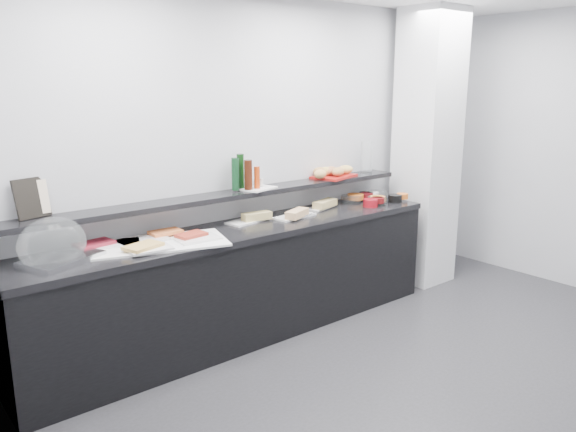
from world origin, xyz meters
TOP-DOWN VIEW (x-y plane):
  - ground at (0.00, 0.00)m, footprint 5.00×5.00m
  - back_wall at (0.00, 2.00)m, footprint 5.00×0.02m
  - column at (1.50, 1.65)m, footprint 0.50×0.50m
  - buffet_cabinet at (-0.70, 1.70)m, footprint 3.60×0.60m
  - counter_top at (-0.70, 1.70)m, footprint 3.62×0.62m
  - wall_shelf at (-0.70, 1.88)m, footprint 3.60×0.25m
  - cloche_base at (-2.09, 1.70)m, footprint 0.54×0.46m
  - cloche_dome at (-2.13, 1.71)m, footprint 0.45×0.32m
  - linen_runner at (-1.46, 1.69)m, footprint 1.08×0.74m
  - platter_meat_a at (-1.67, 1.82)m, footprint 0.36×0.30m
  - food_meat_a at (-1.82, 1.85)m, footprint 0.26×0.19m
  - platter_salmon at (-1.50, 1.79)m, footprint 0.36×0.25m
  - food_salmon at (-1.30, 1.82)m, footprint 0.23×0.15m
  - platter_cheese at (-1.56, 1.56)m, footprint 0.30×0.22m
  - food_cheese at (-1.59, 1.58)m, footprint 0.28×0.22m
  - platter_meat_b at (-1.18, 1.57)m, footprint 0.32×0.23m
  - food_meat_b at (-1.20, 1.63)m, footprint 0.23×0.16m
  - sandwich_plate_left at (-0.55, 1.83)m, footprint 0.42×0.24m
  - sandwich_food_left at (-0.50, 1.79)m, footprint 0.25×0.13m
  - tongs_left at (-0.41, 1.74)m, footprint 0.16×0.04m
  - sandwich_plate_mid at (-0.17, 1.71)m, footprint 0.40×0.21m
  - sandwich_food_mid at (-0.19, 1.65)m, footprint 0.27×0.19m
  - tongs_mid at (-0.05, 1.65)m, footprint 0.16×0.04m
  - sandwich_plate_right at (0.22, 1.82)m, footprint 0.33×0.22m
  - sandwich_food_right at (0.26, 1.79)m, footprint 0.29×0.17m
  - tongs_right at (0.15, 1.72)m, footprint 0.14×0.10m
  - bowl_glass_fruit at (0.61, 1.81)m, footprint 0.24×0.24m
  - fill_glass_fruit at (0.69, 1.83)m, footprint 0.18×0.18m
  - bowl_black_jam at (0.84, 1.84)m, footprint 0.17×0.17m
  - fill_black_jam at (0.82, 1.81)m, footprint 0.15×0.15m
  - bowl_glass_cream at (0.96, 1.80)m, footprint 0.25×0.25m
  - fill_glass_cream at (0.89, 1.81)m, footprint 0.16×0.16m
  - bowl_red_jam at (0.63, 1.58)m, footprint 0.17×0.17m
  - fill_red_jam at (0.73, 1.59)m, footprint 0.14×0.14m
  - bowl_glass_salmon at (0.76, 1.62)m, footprint 0.23×0.23m
  - fill_glass_salmon at (0.78, 1.63)m, footprint 0.17×0.17m
  - bowl_black_fruit at (0.96, 1.58)m, footprint 0.14×0.14m
  - fill_black_fruit at (1.06, 1.57)m, footprint 0.13×0.13m
  - framed_print at (-2.16, 1.96)m, footprint 0.23×0.13m
  - print_art at (-2.14, 1.97)m, footprint 0.19×0.06m
  - condiment_tray at (-0.43, 1.85)m, footprint 0.33×0.25m
  - bottle_green_a at (-0.64, 1.89)m, footprint 0.06×0.06m
  - bottle_brown at (-0.55, 1.84)m, footprint 0.07×0.07m
  - bottle_green_b at (-0.55, 1.93)m, footprint 0.06×0.06m
  - bottle_hot at (-0.46, 1.83)m, footprint 0.06×0.06m
  - shaker_salt at (-0.38, 1.88)m, footprint 0.04×0.04m
  - shaker_pepper at (-0.44, 1.87)m, footprint 0.04×0.04m
  - bread_tray at (0.46, 1.89)m, footprint 0.47×0.38m
  - bread_roll_nw at (0.38, 1.92)m, footprint 0.14×0.12m
  - bread_roll_n at (0.33, 1.94)m, footprint 0.15×0.13m
  - bread_roll_ne at (0.43, 1.91)m, footprint 0.16×0.12m
  - bread_roll_sw at (0.23, 1.83)m, footprint 0.13×0.09m
  - bread_roll_se at (0.45, 1.83)m, footprint 0.18×0.14m
  - bread_roll_mide at (0.59, 1.88)m, footprint 0.17×0.15m
  - carafe at (0.89, 1.89)m, footprint 0.12×0.12m

SIDE VIEW (x-z plane):
  - ground at x=0.00m, z-range 0.00..0.00m
  - buffet_cabinet at x=-0.70m, z-range 0.00..0.85m
  - counter_top at x=-0.70m, z-range 0.85..0.90m
  - linen_runner at x=-1.46m, z-range 0.90..0.91m
  - sandwich_plate_left at x=-0.55m, z-range 0.90..0.91m
  - sandwich_plate_mid at x=-0.17m, z-range 0.90..0.91m
  - sandwich_plate_right at x=0.22m, z-range 0.90..0.91m
  - tongs_left at x=-0.41m, z-range 0.92..0.92m
  - tongs_mid at x=-0.05m, z-range 0.92..0.92m
  - tongs_right at x=0.15m, z-range 0.92..0.92m
  - cloche_base at x=-2.09m, z-range 0.90..0.94m
  - platter_meat_a at x=-1.67m, z-range 0.92..0.93m
  - platter_salmon at x=-1.50m, z-range 0.92..0.93m
  - platter_cheese at x=-1.56m, z-range 0.92..0.93m
  - platter_meat_b at x=-1.18m, z-range 0.92..0.93m
  - bowl_glass_fruit at x=0.61m, z-range 0.90..0.97m
  - bowl_black_jam at x=0.84m, z-range 0.90..0.97m
  - bowl_glass_cream at x=0.96m, z-range 0.90..0.97m
  - bowl_red_jam at x=0.63m, z-range 0.90..0.97m
  - bowl_glass_salmon at x=0.76m, z-range 0.90..0.97m
  - bowl_black_fruit at x=0.96m, z-range 0.90..0.97m
  - food_meat_a at x=-1.82m, z-range 0.93..0.95m
  - food_salmon at x=-1.30m, z-range 0.93..0.95m
  - food_cheese at x=-1.59m, z-range 0.93..0.95m
  - food_meat_b at x=-1.20m, z-range 0.93..0.95m
  - sandwich_food_left at x=-0.50m, z-range 0.91..0.97m
  - sandwich_food_mid at x=-0.19m, z-range 0.91..0.97m
  - sandwich_food_right at x=0.26m, z-range 0.91..0.97m
  - fill_glass_fruit at x=0.69m, z-range 0.92..0.97m
  - fill_black_jam at x=0.82m, z-range 0.92..0.97m
  - fill_glass_cream at x=0.89m, z-range 0.92..0.97m
  - fill_red_jam at x=0.73m, z-range 0.92..0.97m
  - fill_glass_salmon at x=0.78m, z-range 0.92..0.97m
  - fill_black_fruit at x=1.06m, z-range 0.92..0.97m
  - cloche_dome at x=-2.13m, z-range 0.86..1.20m
  - wall_shelf at x=-0.70m, z-range 1.11..1.15m
  - condiment_tray at x=-0.43m, z-range 1.15..1.16m
  - bread_tray at x=0.46m, z-range 1.15..1.17m
  - shaker_salt at x=-0.38m, z-range 1.16..1.23m
  - shaker_pepper at x=-0.44m, z-range 1.16..1.23m
  - bread_roll_nw at x=0.38m, z-range 1.17..1.25m
  - bread_roll_n at x=0.33m, z-range 1.17..1.25m
  - bread_roll_ne at x=0.43m, z-range 1.17..1.25m
  - bread_roll_sw at x=0.23m, z-range 1.17..1.25m
  - bread_roll_se at x=0.45m, z-range 1.17..1.25m
  - bread_roll_mide at x=0.59m, z-range 1.17..1.25m
  - bottle_hot at x=-0.46m, z-range 1.16..1.34m
  - framed_print at x=-2.16m, z-range 1.15..1.41m
  - print_art at x=-2.14m, z-range 1.17..1.39m
  - bottle_brown at x=-0.55m, z-range 1.16..1.40m
  - bottle_green_a at x=-0.64m, z-range 1.16..1.42m
  - carafe at x=0.89m, z-range 1.15..1.45m
  - bottle_green_b at x=-0.55m, z-range 1.16..1.44m
  - back_wall at x=0.00m, z-range 0.00..2.70m
  - column at x=1.50m, z-range 0.00..2.70m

